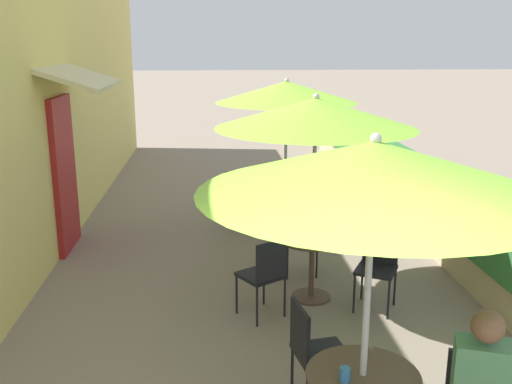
% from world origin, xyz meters
% --- Properties ---
extents(cafe_facade_wall, '(0.98, 14.35, 4.20)m').
position_xyz_m(cafe_facade_wall, '(-2.54, 7.04, 2.09)').
color(cafe_facade_wall, '#E0CC6B').
rests_on(cafe_facade_wall, ground_plane).
extents(planter_hedge, '(0.60, 13.35, 1.01)m').
position_xyz_m(planter_hedge, '(2.75, 7.07, 0.54)').
color(planter_hedge, tan).
rests_on(planter_hedge, ground_plane).
extents(patio_umbrella_near, '(2.12, 2.12, 2.28)m').
position_xyz_m(patio_umbrella_near, '(0.56, 1.91, 2.08)').
color(patio_umbrella_near, '#B7B7BC').
rests_on(patio_umbrella_near, ground_plane).
extents(cafe_chair_near_right, '(0.46, 0.46, 0.87)m').
position_xyz_m(cafe_chair_near_right, '(0.36, 2.60, 0.52)').
color(cafe_chair_near_right, black).
rests_on(cafe_chair_near_right, ground_plane).
extents(coffee_cup_near, '(0.07, 0.07, 0.09)m').
position_xyz_m(coffee_cup_near, '(0.43, 1.85, 0.76)').
color(coffee_cup_near, teal).
rests_on(coffee_cup_near, patio_table_near).
extents(patio_table_mid, '(0.74, 0.74, 0.71)m').
position_xyz_m(patio_table_mid, '(0.70, 4.57, 0.51)').
color(patio_table_mid, brown).
rests_on(patio_table_mid, ground_plane).
extents(patio_umbrella_mid, '(2.12, 2.12, 2.28)m').
position_xyz_m(patio_umbrella_mid, '(0.70, 4.57, 2.08)').
color(patio_umbrella_mid, '#B7B7BC').
rests_on(patio_umbrella_mid, ground_plane).
extents(cafe_chair_mid_left, '(0.54, 0.54, 0.87)m').
position_xyz_m(cafe_chair_mid_left, '(1.36, 4.30, 0.52)').
color(cafe_chair_mid_left, black).
rests_on(cafe_chair_mid_left, ground_plane).
extents(cafe_chair_mid_right, '(0.41, 0.41, 0.87)m').
position_xyz_m(cafe_chair_mid_right, '(0.60, 5.27, 0.52)').
color(cafe_chair_mid_right, black).
rests_on(cafe_chair_mid_right, ground_plane).
extents(cafe_chair_mid_back, '(0.55, 0.55, 0.87)m').
position_xyz_m(cafe_chair_mid_back, '(0.14, 4.12, 0.52)').
color(cafe_chair_mid_back, black).
rests_on(cafe_chair_mid_back, ground_plane).
extents(coffee_cup_mid, '(0.07, 0.07, 0.09)m').
position_xyz_m(coffee_cup_mid, '(0.58, 4.56, 0.76)').
color(coffee_cup_mid, white).
rests_on(coffee_cup_mid, patio_table_mid).
extents(patio_table_far, '(0.74, 0.74, 0.71)m').
position_xyz_m(patio_table_far, '(0.74, 7.20, 0.51)').
color(patio_table_far, brown).
rests_on(patio_table_far, ground_plane).
extents(patio_umbrella_far, '(2.12, 2.12, 2.28)m').
position_xyz_m(patio_umbrella_far, '(0.74, 7.20, 2.08)').
color(patio_umbrella_far, '#B7B7BC').
rests_on(patio_umbrella_far, ground_plane).
extents(cafe_chair_far_left, '(0.49, 0.49, 0.87)m').
position_xyz_m(cafe_chair_far_left, '(1.45, 7.08, 0.52)').
color(cafe_chair_far_left, black).
rests_on(cafe_chair_far_left, ground_plane).
extents(cafe_chair_far_right, '(0.49, 0.49, 0.87)m').
position_xyz_m(cafe_chair_far_right, '(0.03, 7.31, 0.52)').
color(cafe_chair_far_right, black).
rests_on(cafe_chair_far_right, ground_plane).
extents(coffee_cup_far, '(0.07, 0.07, 0.09)m').
position_xyz_m(coffee_cup_far, '(0.82, 7.33, 0.76)').
color(coffee_cup_far, '#232328').
rests_on(coffee_cup_far, patio_table_far).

